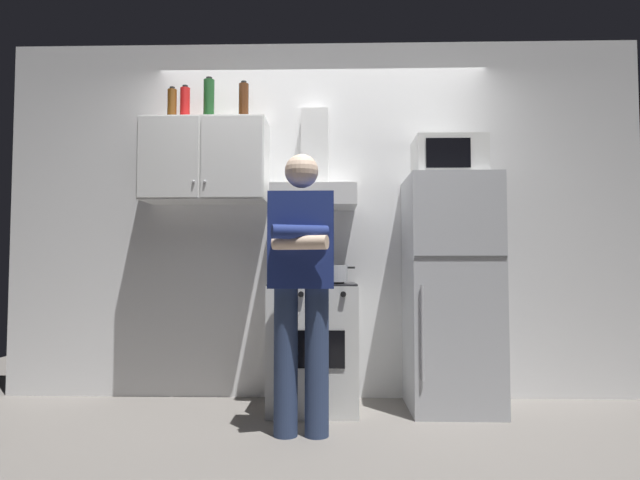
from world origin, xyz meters
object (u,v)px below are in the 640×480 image
bottle_rum_dark (244,102)px  range_hood (314,181)px  upper_cabinet (206,161)px  bottle_beer_brown (172,105)px  bottle_wine_green (209,100)px  stove_oven (314,345)px  person_standing (301,279)px  refrigerator (451,292)px  bottle_soda_red (185,104)px  microwave (448,158)px  cooking_pot (332,273)px

bottle_rum_dark → range_hood: bearing=-1.0°
upper_cabinet → bottle_beer_brown: size_ratio=3.59×
bottle_beer_brown → bottle_wine_green: 0.27m
stove_oven → bottle_wine_green: bearing=171.0°
bottle_beer_brown → person_standing: bearing=-35.6°
person_standing → bottle_rum_dark: size_ratio=5.52×
stove_oven → refrigerator: refrigerator is taller
upper_cabinet → bottle_soda_red: 0.45m
upper_cabinet → refrigerator: bearing=-4.1°
upper_cabinet → microwave: size_ratio=1.88×
range_hood → microwave: (0.95, -0.11, 0.14)m
upper_cabinet → range_hood: (0.80, 0.00, -0.15)m
microwave → bottle_rum_dark: bearing=175.5°
refrigerator → microwave: size_ratio=3.33×
upper_cabinet → range_hood: size_ratio=1.20×
bottle_soda_red → bottle_rum_dark: 0.43m
upper_cabinet → microwave: 1.75m
refrigerator → upper_cabinet: bearing=175.9°
stove_oven → bottle_soda_red: (-0.96, 0.12, 1.74)m
person_standing → microwave: bearing=32.0°
stove_oven → bottle_wine_green: size_ratio=2.68×
refrigerator → cooking_pot: refrigerator is taller
microwave → upper_cabinet: bearing=176.5°
bottle_wine_green → bottle_rum_dark: bottle_wine_green is taller
stove_oven → refrigerator: (0.95, 0.00, 0.37)m
bottle_wine_green → person_standing: bearing=-45.0°
stove_oven → bottle_rum_dark: (-0.52, 0.14, 1.76)m
bottle_soda_red → person_standing: bearing=-38.7°
microwave → bottle_rum_dark: 1.55m
bottle_rum_dark → cooking_pot: bearing=-21.3°
bottle_beer_brown → bottle_rum_dark: bearing=2.7°
refrigerator → stove_oven: bearing=-180.0°
bottle_beer_brown → bottle_wine_green: bearing=2.7°
person_standing → bottle_wine_green: 1.66m
stove_oven → person_standing: 0.77m
range_hood → bottle_wine_green: bottle_wine_green is taller
bottle_soda_red → stove_oven: bearing=-7.3°
stove_oven → bottle_soda_red: bearing=172.7°
range_hood → refrigerator: 1.25m
upper_cabinet → refrigerator: (1.75, -0.12, -0.95)m
bottle_wine_green → cooking_pot: bearing=-15.0°
refrigerator → bottle_soda_red: 2.35m
stove_oven → bottle_soda_red: bottle_soda_red is taller
refrigerator → bottle_beer_brown: (-2.00, 0.11, 1.37)m
upper_cabinet → stove_oven: upper_cabinet is taller
microwave → bottle_wine_green: (-1.73, 0.11, 0.47)m
cooking_pot → stove_oven: bearing=137.5°
stove_oven → range_hood: size_ratio=1.17×
range_hood → cooking_pot: bearing=-62.1°
person_standing → bottle_wine_green: size_ratio=5.03×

